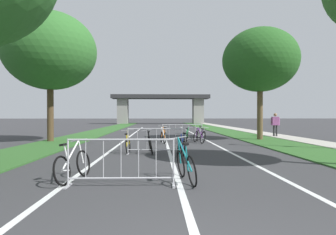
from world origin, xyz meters
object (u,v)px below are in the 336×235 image
object	(u,v)px
bicycle_purple_3	(199,137)
bicycle_yellow_7	(128,144)
bicycle_teal_5	(186,165)
bicycle_white_6	(73,165)
pedestrian_with_backpack	(275,123)
crowd_barrier_nearest	(121,163)
crowd_barrier_second	(156,141)
bicycle_black_0	(150,144)
bicycle_orange_8	(163,137)
bicycle_silver_1	(201,135)
crowd_barrier_third	(182,133)
tree_right_oak_mid	(260,60)
bicycle_green_4	(186,137)
tree_left_pine_near	(50,51)
bicycle_blue_2	(181,146)

from	to	relation	value
bicycle_purple_3	bicycle_yellow_7	world-z (taller)	bicycle_yellow_7
bicycle_purple_3	bicycle_teal_5	bearing A→B (deg)	-114.05
bicycle_white_6	pedestrian_with_backpack	bearing A→B (deg)	63.29
crowd_barrier_nearest	bicycle_teal_5	xyz separation A→B (m)	(1.46, 0.36, -0.13)
crowd_barrier_nearest	crowd_barrier_second	xyz separation A→B (m)	(0.75, 5.12, 0.00)
bicycle_black_0	bicycle_purple_3	xyz separation A→B (m)	(2.70, 4.22, -0.02)
bicycle_purple_3	bicycle_orange_8	world-z (taller)	bicycle_orange_8
bicycle_silver_1	pedestrian_with_backpack	xyz separation A→B (m)	(5.88, 3.03, 0.69)
crowd_barrier_third	bicycle_purple_3	xyz separation A→B (m)	(0.94, -0.42, -0.16)
tree_right_oak_mid	bicycle_orange_8	bearing A→B (deg)	-165.78
bicycle_purple_3	bicycle_green_4	world-z (taller)	bicycle_green_4
bicycle_teal_5	bicycle_green_4	bearing A→B (deg)	75.12
bicycle_black_0	bicycle_yellow_7	distance (m)	0.94
bicycle_silver_1	bicycle_purple_3	distance (m)	0.99
bicycle_teal_5	tree_left_pine_near	bearing A→B (deg)	115.24
bicycle_teal_5	bicycle_yellow_7	size ratio (longest dim) A/B	1.08
bicycle_yellow_7	bicycle_purple_3	bearing A→B (deg)	48.67
crowd_barrier_nearest	bicycle_purple_3	bearing A→B (deg)	72.07
bicycle_yellow_7	bicycle_orange_8	size ratio (longest dim) A/B	0.97
bicycle_purple_3	bicycle_green_4	size ratio (longest dim) A/B	1.06
bicycle_green_4	bicycle_yellow_7	world-z (taller)	bicycle_yellow_7
bicycle_green_4	bicycle_white_6	bearing A→B (deg)	-99.10
tree_right_oak_mid	crowd_barrier_nearest	distance (m)	14.32
pedestrian_with_backpack	bicycle_yellow_7	bearing A→B (deg)	-134.09
crowd_barrier_nearest	bicycle_green_4	xyz separation A→B (m)	(2.44, 9.84, -0.17)
tree_left_pine_near	bicycle_purple_3	bearing A→B (deg)	-5.64
bicycle_black_0	pedestrian_with_backpack	xyz separation A→B (m)	(8.81, 8.22, 0.68)
tree_right_oak_mid	bicycle_blue_2	world-z (taller)	tree_right_oak_mid
crowd_barrier_nearest	bicycle_white_6	size ratio (longest dim) A/B	1.40
bicycle_silver_1	bicycle_white_6	xyz separation A→B (m)	(-4.62, -10.22, 0.01)
tree_right_oak_mid	crowd_barrier_third	bearing A→B (deg)	-166.60
crowd_barrier_third	bicycle_black_0	size ratio (longest dim) A/B	1.36
crowd_barrier_nearest	bicycle_orange_8	world-z (taller)	crowd_barrier_nearest
tree_left_pine_near	bicycle_black_0	bearing A→B (deg)	-40.05
tree_right_oak_mid	crowd_barrier_second	world-z (taller)	tree_right_oak_mid
tree_right_oak_mid	bicycle_green_4	size ratio (longest dim) A/B	4.43
bicycle_orange_8	crowd_barrier_second	bearing A→B (deg)	-104.55
bicycle_green_4	bicycle_white_6	world-z (taller)	bicycle_white_6
pedestrian_with_backpack	bicycle_white_6	bearing A→B (deg)	-122.40
crowd_barrier_second	crowd_barrier_third	distance (m)	5.33
tree_right_oak_mid	bicycle_green_4	distance (m)	6.97
crowd_barrier_second	bicycle_white_6	distance (m)	4.96
bicycle_yellow_7	pedestrian_with_backpack	size ratio (longest dim) A/B	0.90
tree_right_oak_mid	crowd_barrier_nearest	xyz separation A→B (m)	(-7.29, -11.45, -4.56)
crowd_barrier_second	bicycle_teal_5	world-z (taller)	crowd_barrier_second
tree_left_pine_near	bicycle_orange_8	distance (m)	8.39
bicycle_blue_2	bicycle_purple_3	distance (m)	5.33
bicycle_purple_3	bicycle_white_6	bearing A→B (deg)	-129.14
bicycle_black_0	bicycle_green_4	distance (m)	4.67
bicycle_purple_3	bicycle_orange_8	size ratio (longest dim) A/B	1.05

